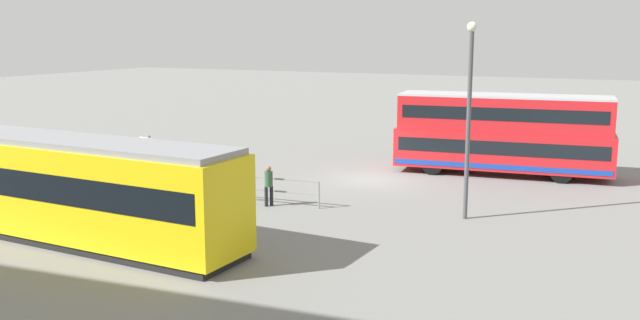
# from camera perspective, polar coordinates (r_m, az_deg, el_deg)

# --- Properties ---
(ground_plane) EXTENTS (160.00, 160.00, 0.00)m
(ground_plane) POSITION_cam_1_polar(r_m,az_deg,el_deg) (32.67, 4.47, -1.60)
(ground_plane) COLOR gray
(double_decker_bus) EXTENTS (10.33, 3.64, 3.88)m
(double_decker_bus) POSITION_cam_1_polar(r_m,az_deg,el_deg) (34.44, 14.72, 2.06)
(double_decker_bus) COLOR red
(double_decker_bus) RESTS_ON ground
(tram_yellow) EXTENTS (15.49, 3.12, 3.42)m
(tram_yellow) POSITION_cam_1_polar(r_m,az_deg,el_deg) (25.19, -21.72, -1.80)
(tram_yellow) COLOR yellow
(tram_yellow) RESTS_ON ground
(pedestrian_near_railing) EXTENTS (0.40, 0.40, 1.71)m
(pedestrian_near_railing) POSITION_cam_1_polar(r_m,az_deg,el_deg) (30.19, -9.25, -0.78)
(pedestrian_near_railing) COLOR #4C3F2D
(pedestrian_near_railing) RESTS_ON ground
(pedestrian_crossing) EXTENTS (0.45, 0.45, 1.61)m
(pedestrian_crossing) POSITION_cam_1_polar(r_m,az_deg,el_deg) (27.50, -4.23, -1.91)
(pedestrian_crossing) COLOR black
(pedestrian_crossing) RESTS_ON ground
(pedestrian_railing) EXTENTS (6.90, 0.66, 1.08)m
(pedestrian_railing) POSITION_cam_1_polar(r_m,az_deg,el_deg) (28.45, -6.56, -1.92)
(pedestrian_railing) COLOR gray
(pedestrian_railing) RESTS_ON ground
(info_sign) EXTENTS (1.20, 0.38, 2.56)m
(info_sign) POSITION_cam_1_polar(r_m,az_deg,el_deg) (29.84, -13.80, 0.51)
(info_sign) COLOR slate
(info_sign) RESTS_ON ground
(street_lamp) EXTENTS (0.36, 0.36, 7.16)m
(street_lamp) POSITION_cam_1_polar(r_m,az_deg,el_deg) (25.61, 12.12, 4.32)
(street_lamp) COLOR #4C4C51
(street_lamp) RESTS_ON ground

